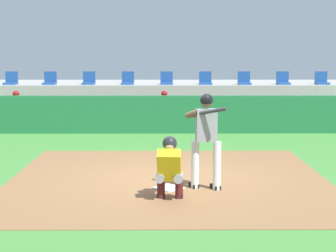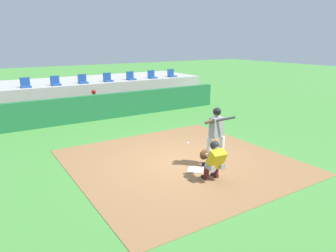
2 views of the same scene
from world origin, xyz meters
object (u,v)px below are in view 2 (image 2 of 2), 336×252
at_px(home_plate, 196,170).
at_px(stadium_seat_5, 108,79).
at_px(dugout_player_1, 95,103).
at_px(batter_at_plate, 216,133).
at_px(stadium_seat_6, 131,77).
at_px(stadium_seat_2, 26,85).
at_px(stadium_seat_8, 172,75).
at_px(stadium_seat_3, 56,83).
at_px(stadium_seat_4, 83,81).
at_px(catcher_crouched, 214,159).
at_px(stadium_seat_7, 152,76).

relative_size(home_plate, stadium_seat_5, 0.92).
xyz_separation_m(dugout_player_1, stadium_seat_5, (1.53, 2.03, 0.86)).
bearing_deg(batter_at_plate, home_plate, 177.10).
relative_size(dugout_player_1, stadium_seat_6, 2.71).
xyz_separation_m(home_plate, stadium_seat_2, (-2.89, 10.18, 1.51)).
xyz_separation_m(stadium_seat_6, stadium_seat_8, (2.89, 0.00, 0.00)).
relative_size(batter_at_plate, stadium_seat_2, 3.76).
xyz_separation_m(stadium_seat_3, stadium_seat_5, (2.89, 0.00, 0.00)).
distance_m(home_plate, stadium_seat_4, 10.29).
height_order(dugout_player_1, stadium_seat_6, stadium_seat_6).
distance_m(home_plate, batter_at_plate, 1.23).
distance_m(stadium_seat_5, stadium_seat_8, 4.33).
bearing_deg(stadium_seat_2, batter_at_plate, -70.69).
bearing_deg(catcher_crouched, batter_at_plate, 46.87).
distance_m(catcher_crouched, stadium_seat_5, 11.07).
height_order(catcher_crouched, stadium_seat_7, stadium_seat_7).
bearing_deg(batter_at_plate, stadium_seat_5, 85.78).
distance_m(home_plate, stadium_seat_3, 10.39).
bearing_deg(stadium_seat_4, stadium_seat_7, 0.00).
distance_m(home_plate, stadium_seat_2, 10.69).
height_order(catcher_crouched, stadium_seat_3, stadium_seat_3).
relative_size(stadium_seat_2, stadium_seat_8, 1.00).
height_order(stadium_seat_5, stadium_seat_6, same).
relative_size(stadium_seat_6, stadium_seat_7, 1.00).
xyz_separation_m(catcher_crouched, stadium_seat_5, (1.44, 10.94, 0.93)).
height_order(catcher_crouched, dugout_player_1, dugout_player_1).
distance_m(dugout_player_1, stadium_seat_6, 3.70).
bearing_deg(stadium_seat_5, stadium_seat_6, 0.00).
bearing_deg(stadium_seat_5, stadium_seat_3, 180.00).
relative_size(catcher_crouched, stadium_seat_7, 3.46).
distance_m(stadium_seat_2, stadium_seat_4, 2.89).
xyz_separation_m(batter_at_plate, stadium_seat_3, (-2.13, 10.21, 0.50)).
bearing_deg(stadium_seat_3, stadium_seat_5, 0.00).
bearing_deg(dugout_player_1, stadium_seat_2, 144.04).
bearing_deg(stadium_seat_7, batter_at_plate, -109.63).
bearing_deg(catcher_crouched, home_plate, 90.68).
bearing_deg(batter_at_plate, stadium_seat_2, 109.31).
bearing_deg(stadium_seat_4, stadium_seat_5, 0.00).
height_order(stadium_seat_2, stadium_seat_4, same).
height_order(home_plate, stadium_seat_6, stadium_seat_6).
xyz_separation_m(dugout_player_1, stadium_seat_2, (-2.81, 2.03, 0.86)).
bearing_deg(catcher_crouched, stadium_seat_3, 97.57).
distance_m(batter_at_plate, stadium_seat_7, 10.86).
xyz_separation_m(home_plate, stadium_seat_6, (2.89, 10.18, 1.51)).
distance_m(stadium_seat_4, stadium_seat_6, 2.89).
bearing_deg(batter_at_plate, stadium_seat_3, 101.81).
xyz_separation_m(home_plate, stadium_seat_4, (0.00, 10.18, 1.51)).
xyz_separation_m(catcher_crouched, stadium_seat_7, (4.32, 10.94, 0.93)).
bearing_deg(stadium_seat_5, stadium_seat_4, 180.00).
bearing_deg(dugout_player_1, batter_at_plate, -84.59).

